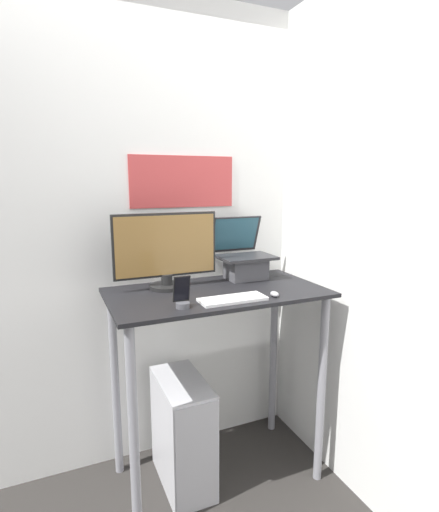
# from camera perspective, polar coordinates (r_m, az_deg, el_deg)

# --- Properties ---
(wall_back) EXTENTS (6.00, 0.06, 2.60)m
(wall_back) POSITION_cam_1_polar(r_m,az_deg,el_deg) (2.36, -4.04, 2.75)
(wall_back) COLOR white
(wall_back) RESTS_ON ground_plane
(wall_side_right) EXTENTS (0.05, 6.00, 2.60)m
(wall_side_right) POSITION_cam_1_polar(r_m,az_deg,el_deg) (2.10, 19.16, 1.17)
(wall_side_right) COLOR white
(wall_side_right) RESTS_ON ground_plane
(desk) EXTENTS (1.10, 0.60, 1.07)m
(desk) POSITION_cam_1_polar(r_m,az_deg,el_deg) (2.13, -0.36, -10.59)
(desk) COLOR black
(desk) RESTS_ON ground_plane
(laptop) EXTENTS (0.31, 0.30, 0.35)m
(laptop) POSITION_cam_1_polar(r_m,az_deg,el_deg) (2.30, 3.57, -0.78)
(laptop) COLOR #4C4C51
(laptop) RESTS_ON desk
(monitor) EXTENTS (0.55, 0.19, 0.39)m
(monitor) POSITION_cam_1_polar(r_m,az_deg,el_deg) (2.08, -7.63, 0.46)
(monitor) COLOR black
(monitor) RESTS_ON desk
(keyboard) EXTENTS (0.32, 0.12, 0.02)m
(keyboard) POSITION_cam_1_polar(r_m,az_deg,el_deg) (1.89, 1.85, -6.15)
(keyboard) COLOR white
(keyboard) RESTS_ON desk
(mouse) EXTENTS (0.04, 0.06, 0.03)m
(mouse) POSITION_cam_1_polar(r_m,az_deg,el_deg) (1.97, 7.86, -5.41)
(mouse) COLOR #99999E
(mouse) RESTS_ON desk
(cell_phone) EXTENTS (0.08, 0.06, 0.15)m
(cell_phone) POSITION_cam_1_polar(r_m,az_deg,el_deg) (1.78, -5.36, -5.89)
(cell_phone) COLOR #4C4C51
(cell_phone) RESTS_ON desk
(computer_tower) EXTENTS (0.23, 0.46, 0.60)m
(computer_tower) POSITION_cam_1_polar(r_m,az_deg,el_deg) (2.35, -5.27, -23.75)
(computer_tower) COLOR silver
(computer_tower) RESTS_ON ground_plane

